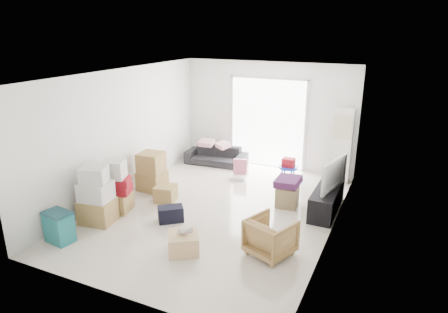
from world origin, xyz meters
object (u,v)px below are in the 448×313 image
object	(u,v)px
storage_bins	(59,227)
tv_console	(327,199)
television	(328,184)
ac_tower	(342,146)
sofa	(216,153)
wood_crate	(184,243)
kids_table	(288,165)
armchair	(271,235)
ottoman	(287,196)

from	to	relation	value
storage_bins	tv_console	bearing A→B (deg)	38.84
television	storage_bins	xyz separation A→B (m)	(-3.90, -3.14, -0.29)
ac_tower	sofa	distance (m)	3.24
sofa	storage_bins	bearing A→B (deg)	-102.64
television	wood_crate	world-z (taller)	television
television	kids_table	world-z (taller)	television
tv_console	television	distance (m)	0.32
armchair	ottoman	xyz separation A→B (m)	(-0.27, 1.88, -0.13)
ac_tower	television	size ratio (longest dim) A/B	1.68
television	kids_table	size ratio (longest dim) A/B	1.79
armchair	wood_crate	distance (m)	1.42
armchair	kids_table	distance (m)	3.25
kids_table	wood_crate	bearing A→B (deg)	-100.17
television	storage_bins	distance (m)	5.02
television	armchair	bearing A→B (deg)	179.11
storage_bins	television	bearing A→B (deg)	38.84
television	armchair	distance (m)	2.07
television	ac_tower	bearing A→B (deg)	14.88
sofa	armchair	bearing A→B (deg)	-57.55
tv_console	armchair	world-z (taller)	armchair
ac_tower	tv_console	distance (m)	1.87
ac_tower	wood_crate	size ratio (longest dim) A/B	3.61
ottoman	sofa	bearing A→B (deg)	144.95
ac_tower	kids_table	xyz separation A→B (m)	(-1.09, -0.57, -0.47)
tv_console	ottoman	xyz separation A→B (m)	(-0.77, -0.12, -0.03)
ottoman	wood_crate	distance (m)	2.63
tv_console	television	world-z (taller)	television
kids_table	wood_crate	size ratio (longest dim) A/B	1.20
ac_tower	kids_table	world-z (taller)	ac_tower
armchair	ottoman	distance (m)	1.90
sofa	wood_crate	size ratio (longest dim) A/B	3.36
sofa	armchair	size ratio (longest dim) A/B	2.36
storage_bins	sofa	bearing A→B (deg)	82.08
tv_console	wood_crate	size ratio (longest dim) A/B	3.06
tv_console	kids_table	xyz separation A→B (m)	(-1.14, 1.18, 0.16)
sofa	storage_bins	distance (m)	4.80
storage_bins	kids_table	size ratio (longest dim) A/B	0.95
television	sofa	distance (m)	3.63
television	wood_crate	size ratio (longest dim) A/B	2.15
sofa	storage_bins	xyz separation A→B (m)	(-0.66, -4.75, -0.04)
ac_tower	ottoman	distance (m)	2.12
tv_console	sofa	bearing A→B (deg)	153.57
television	storage_bins	world-z (taller)	television
ac_tower	armchair	world-z (taller)	ac_tower
storage_bins	kids_table	world-z (taller)	kids_table
tv_console	ottoman	bearing A→B (deg)	-171.27
television	kids_table	distance (m)	1.65
kids_table	sofa	bearing A→B (deg)	168.55
armchair	wood_crate	size ratio (longest dim) A/B	1.42
storage_bins	kids_table	xyz separation A→B (m)	(2.76, 4.33, 0.13)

